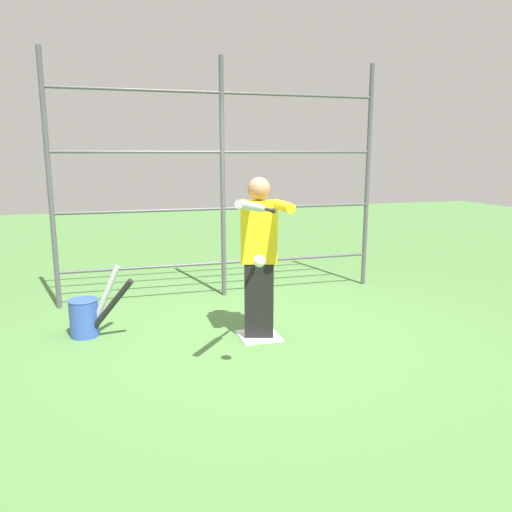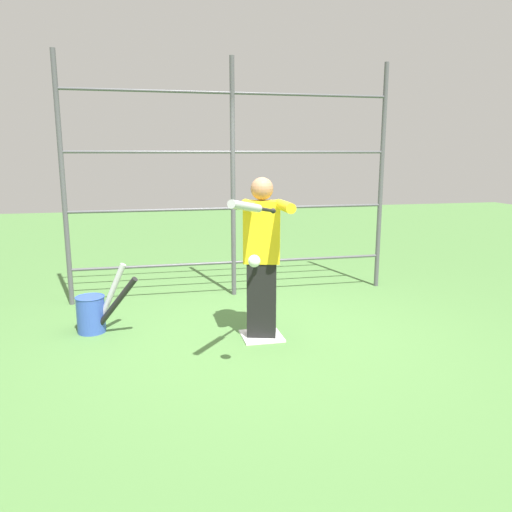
{
  "view_description": "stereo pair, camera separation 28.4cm",
  "coord_description": "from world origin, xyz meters",
  "views": [
    {
      "loc": [
        1.37,
        4.59,
        1.82
      ],
      "look_at": [
        0.15,
        0.4,
        0.93
      ],
      "focal_mm": 35.0,
      "sensor_mm": 36.0,
      "label": 1
    },
    {
      "loc": [
        1.1,
        4.66,
        1.82
      ],
      "look_at": [
        0.15,
        0.4,
        0.93
      ],
      "focal_mm": 35.0,
      "sensor_mm": 36.0,
      "label": 2
    }
  ],
  "objects": [
    {
      "name": "fence_backstop",
      "position": [
        0.0,
        -1.6,
        1.49
      ],
      "size": [
        4.12,
        0.06,
        2.98
      ],
      "color": "#4C4C51",
      "rests_on": "ground"
    },
    {
      "name": "home_plate",
      "position": [
        0.0,
        0.0,
        0.01
      ],
      "size": [
        0.4,
        0.4,
        0.02
      ],
      "color": "white",
      "rests_on": "ground"
    },
    {
      "name": "bat_bucket",
      "position": [
        1.66,
        -0.51,
        0.22
      ],
      "size": [
        0.65,
        0.51,
        0.74
      ],
      "color": "#3351B2",
      "rests_on": "ground"
    },
    {
      "name": "baseball_bat_swinging",
      "position": [
        0.3,
        0.87,
        1.42
      ],
      "size": [
        0.55,
        0.77,
        0.2
      ],
      "color": "black"
    },
    {
      "name": "batter",
      "position": [
        0.0,
        0.02,
        0.87
      ],
      "size": [
        0.4,
        0.62,
        1.6
      ],
      "color": "black",
      "rests_on": "ground"
    },
    {
      "name": "ground_plane",
      "position": [
        0.0,
        0.0,
        0.0
      ],
      "size": [
        24.0,
        24.0,
        0.0
      ],
      "primitive_type": "plane",
      "color": "#4C7A3D"
    },
    {
      "name": "softball_in_flight",
      "position": [
        0.3,
        1.0,
        1.01
      ],
      "size": [
        0.1,
        0.1,
        0.1
      ],
      "color": "white"
    }
  ]
}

